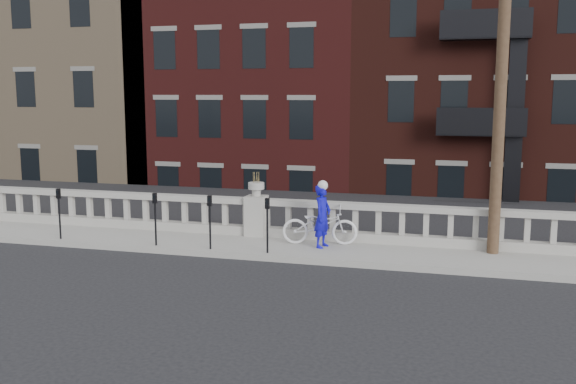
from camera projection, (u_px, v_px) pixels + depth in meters
name	position (u px, v px, depth m)	size (l,w,h in m)	color
ground	(200.00, 280.00, 13.92)	(120.00, 120.00, 0.00)	black
sidewalk	(245.00, 246.00, 16.77)	(32.00, 2.20, 0.15)	#99968E
balustrade	(256.00, 218.00, 17.59)	(28.00, 0.34, 1.03)	#99968E
planter_pedestal	(256.00, 211.00, 17.56)	(0.55, 0.55, 1.76)	#99968E
lower_level	(373.00, 119.00, 35.34)	(80.00, 44.00, 20.80)	#605E59
utility_pole	(503.00, 41.00, 14.94)	(1.60, 0.28, 10.00)	#422D1E
parking_meter_a	(59.00, 208.00, 17.11)	(0.10, 0.09, 1.36)	black
parking_meter_b	(155.00, 213.00, 16.37)	(0.10, 0.09, 1.36)	black
parking_meter_c	(210.00, 216.00, 15.98)	(0.10, 0.09, 1.36)	black
parking_meter_d	(267.00, 219.00, 15.59)	(0.10, 0.09, 1.36)	black
bicycle	(320.00, 225.00, 16.55)	(0.68, 1.94, 1.02)	white
cyclist	(323.00, 216.00, 16.20)	(0.59, 0.38, 1.60)	#100CB6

